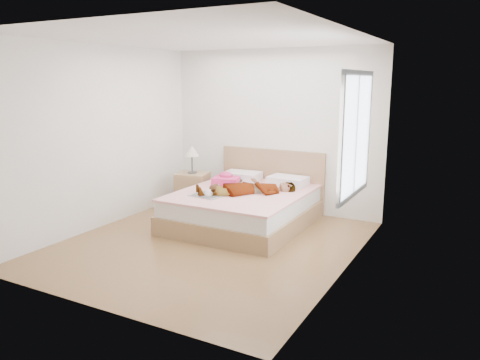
% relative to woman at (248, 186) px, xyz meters
% --- Properties ---
extents(ground, '(4.00, 4.00, 0.00)m').
position_rel_woman_xyz_m(ground, '(-0.09, -0.91, -0.61)').
color(ground, '#4D3018').
rests_on(ground, ground).
extents(woman, '(1.49, 1.38, 0.20)m').
position_rel_woman_xyz_m(woman, '(0.00, 0.00, 0.00)').
color(woman, silver).
rests_on(woman, bed).
extents(hair, '(0.51, 0.59, 0.08)m').
position_rel_woman_xyz_m(hair, '(-0.57, 0.45, -0.06)').
color(hair, black).
rests_on(hair, bed).
extents(phone, '(0.09, 0.10, 0.05)m').
position_rel_woman_xyz_m(phone, '(-0.50, 0.40, 0.08)').
color(phone, silver).
rests_on(phone, bed).
extents(room_shell, '(4.00, 4.00, 4.00)m').
position_rel_woman_xyz_m(room_shell, '(1.68, -0.61, 0.89)').
color(room_shell, white).
rests_on(room_shell, ground).
extents(bed, '(1.80, 2.08, 1.00)m').
position_rel_woman_xyz_m(bed, '(-0.09, 0.12, -0.34)').
color(bed, olive).
rests_on(bed, ground).
extents(towel, '(0.46, 0.40, 0.20)m').
position_rel_woman_xyz_m(towel, '(-0.53, 0.29, -0.02)').
color(towel, '#D4395D').
rests_on(towel, bed).
extents(magazine, '(0.48, 0.35, 0.03)m').
position_rel_woman_xyz_m(magazine, '(-0.42, -0.46, -0.09)').
color(magazine, silver).
rests_on(magazine, bed).
extents(coffee_mug, '(0.14, 0.10, 0.10)m').
position_rel_woman_xyz_m(coffee_mug, '(-0.37, -0.48, -0.05)').
color(coffee_mug, white).
rests_on(coffee_mug, bed).
extents(plush_toy, '(0.15, 0.21, 0.11)m').
position_rel_woman_xyz_m(plush_toy, '(-0.46, -0.17, -0.04)').
color(plush_toy, black).
rests_on(plush_toy, bed).
extents(nightstand, '(0.58, 0.54, 1.06)m').
position_rel_woman_xyz_m(nightstand, '(-1.27, 0.45, -0.26)').
color(nightstand, olive).
rests_on(nightstand, ground).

